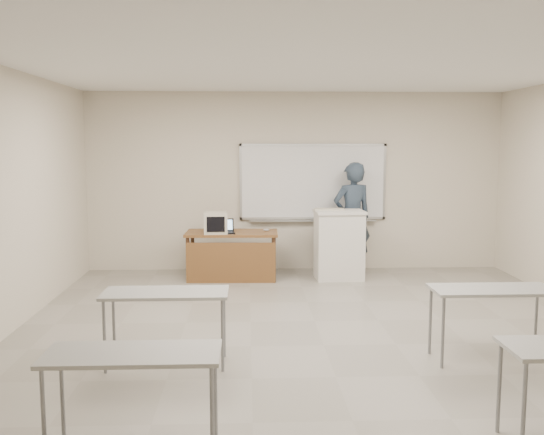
{
  "coord_description": "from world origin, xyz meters",
  "views": [
    {
      "loc": [
        -0.81,
        -6.22,
        2.14
      ],
      "look_at": [
        -0.47,
        2.2,
        1.11
      ],
      "focal_mm": 40.0,
      "sensor_mm": 36.0,
      "label": 1
    }
  ],
  "objects_px": {
    "instructor_desk": "(232,246)",
    "laptop": "(225,230)",
    "keyboard": "(329,209)",
    "presenter": "(352,218)",
    "crt_monitor": "(216,223)",
    "mouse": "(266,230)",
    "podium": "(339,245)",
    "whiteboard": "(313,183)"
  },
  "relations": [
    {
      "from": "keyboard",
      "to": "presenter",
      "type": "height_order",
      "value": "presenter"
    },
    {
      "from": "laptop",
      "to": "keyboard",
      "type": "height_order",
      "value": "keyboard"
    },
    {
      "from": "instructor_desk",
      "to": "whiteboard",
      "type": "bearing_deg",
      "value": 31.66
    },
    {
      "from": "podium",
      "to": "laptop",
      "type": "xyz_separation_m",
      "value": [
        -1.8,
        -0.03,
        0.26
      ]
    },
    {
      "from": "keyboard",
      "to": "podium",
      "type": "bearing_deg",
      "value": -26.6
    },
    {
      "from": "podium",
      "to": "presenter",
      "type": "height_order",
      "value": "presenter"
    },
    {
      "from": "podium",
      "to": "mouse",
      "type": "xyz_separation_m",
      "value": [
        -1.15,
        0.15,
        0.22
      ]
    },
    {
      "from": "crt_monitor",
      "to": "keyboard",
      "type": "height_order",
      "value": "keyboard"
    },
    {
      "from": "instructor_desk",
      "to": "presenter",
      "type": "distance_m",
      "value": 2.07
    },
    {
      "from": "podium",
      "to": "presenter",
      "type": "distance_m",
      "value": 0.66
    },
    {
      "from": "crt_monitor",
      "to": "keyboard",
      "type": "bearing_deg",
      "value": -0.01
    },
    {
      "from": "crt_monitor",
      "to": "laptop",
      "type": "xyz_separation_m",
      "value": [
        0.15,
        -0.0,
        -0.11
      ]
    },
    {
      "from": "podium",
      "to": "keyboard",
      "type": "xyz_separation_m",
      "value": [
        -0.15,
        0.08,
        0.56
      ]
    },
    {
      "from": "podium",
      "to": "presenter",
      "type": "bearing_deg",
      "value": 55.78
    },
    {
      "from": "laptop",
      "to": "presenter",
      "type": "distance_m",
      "value": 2.14
    },
    {
      "from": "whiteboard",
      "to": "keyboard",
      "type": "distance_m",
      "value": 0.81
    },
    {
      "from": "podium",
      "to": "keyboard",
      "type": "distance_m",
      "value": 0.58
    },
    {
      "from": "podium",
      "to": "mouse",
      "type": "relative_size",
      "value": 10.79
    },
    {
      "from": "laptop",
      "to": "mouse",
      "type": "xyz_separation_m",
      "value": [
        0.65,
        0.18,
        -0.03
      ]
    },
    {
      "from": "instructor_desk",
      "to": "podium",
      "type": "height_order",
      "value": "podium"
    },
    {
      "from": "laptop",
      "to": "keyboard",
      "type": "xyz_separation_m",
      "value": [
        1.65,
        0.11,
        0.3
      ]
    },
    {
      "from": "instructor_desk",
      "to": "crt_monitor",
      "type": "relative_size",
      "value": 3.53
    },
    {
      "from": "crt_monitor",
      "to": "mouse",
      "type": "xyz_separation_m",
      "value": [
        0.8,
        0.17,
        -0.14
      ]
    },
    {
      "from": "crt_monitor",
      "to": "laptop",
      "type": "bearing_deg",
      "value": -4.4
    },
    {
      "from": "whiteboard",
      "to": "mouse",
      "type": "xyz_separation_m",
      "value": [
        -0.81,
        -0.62,
        -0.71
      ]
    },
    {
      "from": "whiteboard",
      "to": "instructor_desk",
      "type": "distance_m",
      "value": 1.82
    },
    {
      "from": "whiteboard",
      "to": "presenter",
      "type": "relative_size",
      "value": 1.35
    },
    {
      "from": "presenter",
      "to": "podium",
      "type": "bearing_deg",
      "value": 42.36
    },
    {
      "from": "podium",
      "to": "mouse",
      "type": "distance_m",
      "value": 1.18
    },
    {
      "from": "whiteboard",
      "to": "instructor_desk",
      "type": "relative_size",
      "value": 1.71
    },
    {
      "from": "laptop",
      "to": "presenter",
      "type": "relative_size",
      "value": 0.16
    },
    {
      "from": "podium",
      "to": "crt_monitor",
      "type": "relative_size",
      "value": 2.66
    },
    {
      "from": "instructor_desk",
      "to": "laptop",
      "type": "relative_size",
      "value": 4.92
    },
    {
      "from": "whiteboard",
      "to": "instructor_desk",
      "type": "bearing_deg",
      "value": -150.16
    },
    {
      "from": "keyboard",
      "to": "presenter",
      "type": "relative_size",
      "value": 0.26
    },
    {
      "from": "laptop",
      "to": "presenter",
      "type": "bearing_deg",
      "value": 6.66
    },
    {
      "from": "crt_monitor",
      "to": "laptop",
      "type": "relative_size",
      "value": 1.39
    },
    {
      "from": "whiteboard",
      "to": "keyboard",
      "type": "xyz_separation_m",
      "value": [
        0.19,
        -0.69,
        -0.38
      ]
    },
    {
      "from": "crt_monitor",
      "to": "podium",
      "type": "bearing_deg",
      "value": -2.61
    },
    {
      "from": "keyboard",
      "to": "presenter",
      "type": "distance_m",
      "value": 0.61
    },
    {
      "from": "crt_monitor",
      "to": "whiteboard",
      "type": "bearing_deg",
      "value": 22.89
    },
    {
      "from": "mouse",
      "to": "presenter",
      "type": "distance_m",
      "value": 1.47
    }
  ]
}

